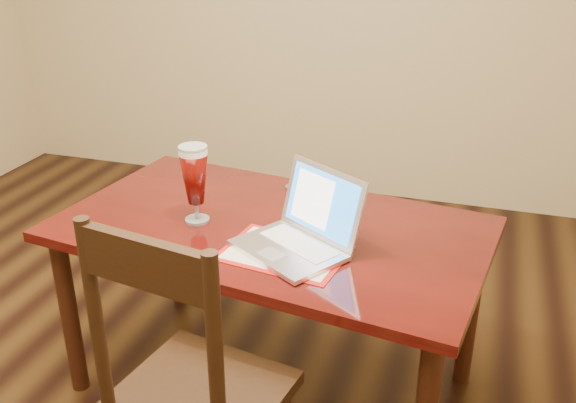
% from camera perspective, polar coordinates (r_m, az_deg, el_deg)
% --- Properties ---
extents(dining_table, '(1.67, 1.09, 1.03)m').
position_cam_1_polar(dining_table, '(2.41, -1.67, -3.73)').
color(dining_table, '#480C09').
rests_on(dining_table, ground).
extents(dining_chair, '(0.54, 0.52, 1.10)m').
position_cam_1_polar(dining_chair, '(1.96, -8.55, -16.61)').
color(dining_chair, black).
rests_on(dining_chair, ground).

